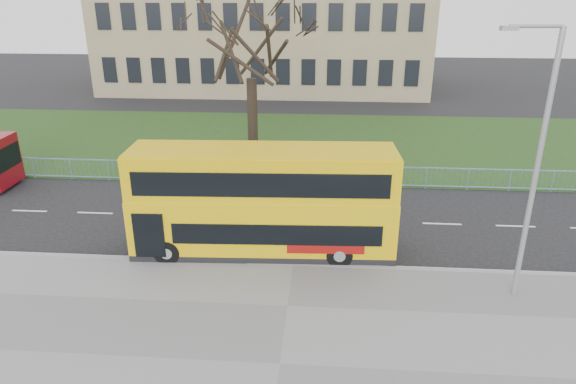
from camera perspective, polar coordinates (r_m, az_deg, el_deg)
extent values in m
plane|color=black|center=(19.71, 0.86, -6.09)|extent=(120.00, 120.00, 0.00)
cube|color=slate|center=(14.06, -0.92, -18.73)|extent=(80.00, 10.50, 0.12)
cube|color=gray|center=(18.32, 0.56, -8.14)|extent=(80.00, 0.20, 0.14)
cube|color=#1C3C15|center=(33.02, 2.38, 5.56)|extent=(80.00, 15.40, 0.08)
cube|color=#907D5B|center=(52.81, -2.38, 19.26)|extent=(30.00, 15.00, 14.00)
cube|color=yellow|center=(18.82, -2.74, -3.42)|extent=(9.52, 2.65, 1.75)
cube|color=yellow|center=(18.41, -2.80, -0.52)|extent=(9.52, 2.65, 0.30)
cube|color=yellow|center=(18.08, -2.85, 2.23)|extent=(9.47, 2.60, 1.57)
cube|color=black|center=(17.74, -1.28, -4.80)|extent=(7.27, 0.35, 0.76)
cube|color=black|center=(17.06, -3.14, 0.74)|extent=(8.67, 0.41, 0.85)
cylinder|color=black|center=(18.82, -13.29, -6.53)|extent=(0.94, 0.29, 0.93)
cylinder|color=black|center=(18.24, 5.73, -6.97)|extent=(0.94, 0.29, 0.93)
cylinder|color=#96989E|center=(16.53, 25.84, 1.90)|extent=(0.16, 0.16, 8.14)
cylinder|color=#96989E|center=(15.47, 25.91, 16.25)|extent=(1.43, 0.23, 0.10)
cube|color=#96989E|center=(15.17, 23.37, 16.37)|extent=(0.47, 0.22, 0.12)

